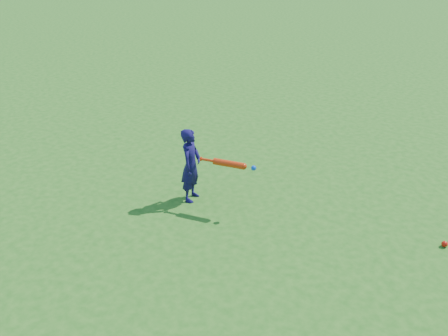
# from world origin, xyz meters

# --- Properties ---
(ground) EXTENTS (80.00, 80.00, 0.00)m
(ground) POSITION_xyz_m (0.00, 0.00, 0.00)
(ground) COLOR #205E16
(ground) RESTS_ON ground
(child) EXTENTS (0.36, 0.45, 1.08)m
(child) POSITION_xyz_m (-0.80, -0.37, 0.54)
(child) COLOR #140F46
(child) RESTS_ON ground
(ground_ball_red) EXTENTS (0.08, 0.08, 0.08)m
(ground_ball_red) POSITION_xyz_m (2.48, 0.51, 0.04)
(ground_ball_red) COLOR red
(ground_ball_red) RESTS_ON ground
(bat_swing) EXTENTS (0.79, 0.25, 0.09)m
(bat_swing) POSITION_xyz_m (-0.18, -0.27, 0.69)
(bat_swing) COLOR red
(bat_swing) RESTS_ON ground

